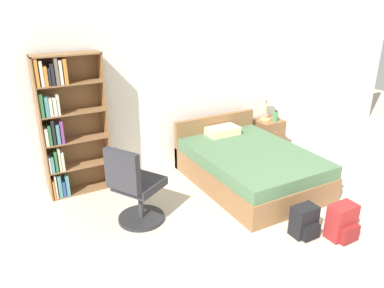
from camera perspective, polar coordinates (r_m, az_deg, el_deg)
name	(u,v)px	position (r m, az deg, el deg)	size (l,w,h in m)	color
ground_plane	(347,280)	(4.11, 22.53, -18.54)	(14.00, 14.00, 0.00)	#BCB29E
wall_back	(187,81)	(5.81, -0.69, 9.53)	(9.00, 0.06, 2.60)	white
bookshelf	(65,124)	(5.09, -18.77, 2.91)	(0.84, 0.26, 1.88)	brown
bed	(248,165)	(5.44, 8.51, -3.19)	(1.43, 1.98, 0.76)	brown
office_chair	(135,189)	(4.39, -8.68, -6.79)	(0.72, 0.68, 1.01)	#232326
nightstand	(268,134)	(6.67, 11.44, 1.46)	(0.45, 0.43, 0.53)	brown
table_lamp	(267,96)	(6.47, 11.39, 7.21)	(0.20, 0.20, 0.55)	tan
water_bottle	(276,116)	(6.52, 12.62, 4.17)	(0.08, 0.08, 0.19)	#3F8C4C
backpack_red	(342,223)	(4.56, 21.94, -11.04)	(0.31, 0.26, 0.41)	maroon
backpack_black	(305,222)	(4.48, 16.79, -11.29)	(0.28, 0.25, 0.36)	black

